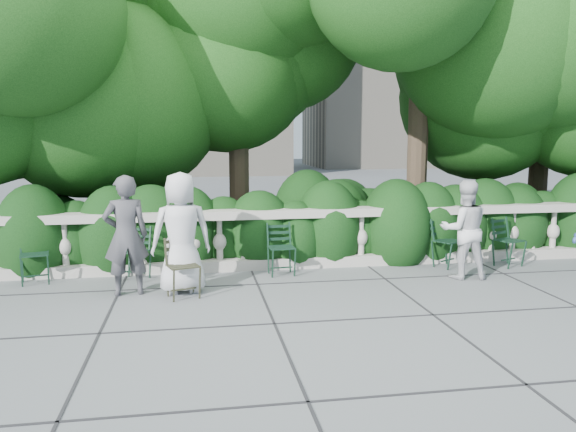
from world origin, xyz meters
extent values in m
plane|color=#575B5F|center=(0.00, 0.00, 0.00)|extent=(90.00, 90.00, 0.00)
cube|color=#9E998E|center=(0.00, 1.80, 0.09)|extent=(12.00, 0.32, 0.18)
cube|color=#9E998E|center=(0.00, 1.80, 0.93)|extent=(12.00, 0.36, 0.14)
cylinder|color=#3F3023|center=(-4.00, 3.40, 1.40)|extent=(0.40, 0.40, 2.80)
ellipsoid|color=#0F330E|center=(-4.00, 2.96, 3.68)|extent=(5.28, 5.28, 3.96)
cylinder|color=#3F3023|center=(-0.50, 4.00, 1.70)|extent=(0.40, 0.40, 3.40)
ellipsoid|color=#0F330E|center=(-0.50, 3.48, 4.44)|extent=(6.24, 6.24, 4.68)
cylinder|color=#3F3023|center=(3.00, 3.30, 1.50)|extent=(0.40, 0.40, 3.00)
ellipsoid|color=#0F330E|center=(3.00, 2.84, 3.92)|extent=(5.52, 5.52, 4.14)
cylinder|color=#3F3023|center=(6.00, 3.80, 1.30)|extent=(0.40, 0.40, 2.60)
ellipsoid|color=#0F330E|center=(6.00, 3.40, 3.40)|extent=(4.80, 4.80, 3.60)
imported|color=silver|center=(-1.60, 0.55, 0.86)|extent=(0.91, 0.66, 1.72)
imported|color=#404045|center=(-2.35, 0.58, 0.84)|extent=(0.68, 0.52, 1.69)
imported|color=silver|center=(2.73, 0.68, 0.77)|extent=(0.83, 0.69, 1.54)
camera|label=1|loc=(-1.40, -7.34, 2.22)|focal=35.00mm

